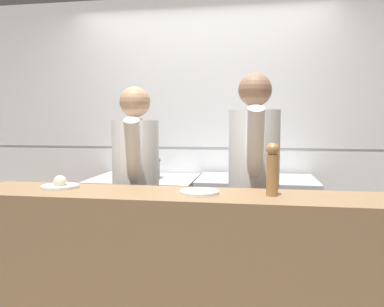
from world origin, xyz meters
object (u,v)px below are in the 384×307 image
oven_range (145,226)px  stock_pot (141,168)px  chef_head_cook (136,188)px  chef_sous (254,184)px  mixing_bowl_steel (252,173)px  pepper_mill (272,168)px  plated_dish_appetiser (199,192)px  plated_dish_main (60,185)px

oven_range → stock_pot: size_ratio=2.63×
chef_head_cook → chef_sous: (0.84, 0.04, 0.05)m
mixing_bowl_steel → chef_sous: chef_sous is taller
mixing_bowl_steel → oven_range: bearing=-178.0°
pepper_mill → chef_head_cook: (-0.94, 0.50, -0.23)m
oven_range → stock_pot: bearing=-113.6°
chef_head_cook → chef_sous: chef_sous is taller
plated_dish_appetiser → chef_head_cook: 0.74m
chef_head_cook → plated_dish_appetiser: bearing=-56.9°
stock_pot → mixing_bowl_steel: 0.99m
mixing_bowl_steel → plated_dish_main: 1.64m
pepper_mill → chef_head_cook: size_ratio=0.18×
chef_head_cook → plated_dish_main: bearing=-139.8°
oven_range → mixing_bowl_steel: mixing_bowl_steel is taller
plated_dish_main → stock_pot: bearing=80.3°
stock_pot → plated_dish_main: 1.09m
oven_range → pepper_mill: pepper_mill is taller
oven_range → chef_sous: bearing=-32.2°
stock_pot → chef_head_cook: size_ratio=0.22×
stock_pot → chef_head_cook: 0.64m
pepper_mill → oven_range: bearing=133.0°
stock_pot → chef_sous: chef_sous is taller
oven_range → plated_dish_main: bearing=-100.2°
stock_pot → plated_dish_main: plated_dish_main is taller
oven_range → chef_head_cook: bearing=-78.3°
oven_range → mixing_bowl_steel: bearing=2.0°
plated_dish_appetiser → pepper_mill: (0.40, 0.01, 0.14)m
mixing_bowl_steel → plated_dish_appetiser: 1.23m
plated_dish_appetiser → oven_range: bearing=120.1°
mixing_bowl_steel → chef_head_cook: (-0.83, -0.69, -0.04)m
oven_range → pepper_mill: size_ratio=3.18×
oven_range → stock_pot: 0.54m
mixing_bowl_steel → pepper_mill: 1.21m
oven_range → plated_dish_appetiser: 1.45m
pepper_mill → chef_head_cook: chef_head_cook is taller
stock_pot → mixing_bowl_steel: bearing=4.3°
oven_range → plated_dish_appetiser: (0.67, -1.16, 0.55)m
plated_dish_appetiser → chef_sous: (0.31, 0.55, -0.04)m
stock_pot → oven_range: bearing=66.4°
stock_pot → pepper_mill: 1.57m
stock_pot → pepper_mill: (1.10, -1.12, 0.16)m
plated_dish_main → plated_dish_appetiser: (0.88, -0.05, -0.01)m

